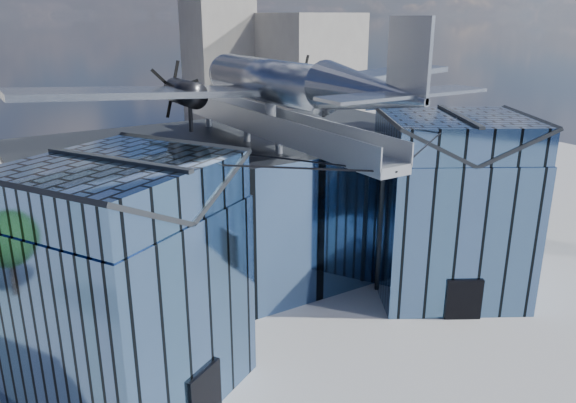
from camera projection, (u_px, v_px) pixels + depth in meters
ground_plane at (306, 324)px, 33.66m from camera, size 120.00×120.00×0.00m
museum at (257, 210)px, 36.61m from camera, size 32.88×24.50×17.60m
bg_towers at (98, 78)px, 71.94m from camera, size 77.00×24.50×26.00m
tree_side_e at (524, 185)px, 47.50m from camera, size 3.85×3.85×5.91m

